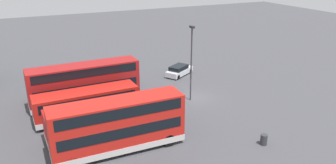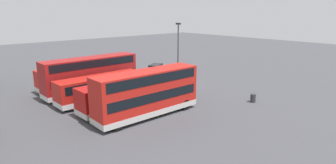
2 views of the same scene
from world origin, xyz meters
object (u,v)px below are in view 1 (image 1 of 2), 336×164
object	(u,v)px
bus_single_deck_second	(106,117)
bus_single_deck_third	(87,103)
bus_single_deck_fifth	(81,80)
waste_bin_yellow	(264,140)
bus_double_decker_fourth	(85,83)
lamp_post_tall	(191,58)
car_hatchback_silver	(179,70)
bus_double_decker_near_end	(118,124)

from	to	relation	value
bus_single_deck_second	bus_single_deck_third	size ratio (longest dim) A/B	1.04
bus_single_deck_fifth	waste_bin_yellow	size ratio (longest dim) A/B	11.99
bus_double_decker_fourth	waste_bin_yellow	world-z (taller)	bus_double_decker_fourth
bus_double_decker_fourth	lamp_post_tall	distance (m)	11.95
car_hatchback_silver	bus_single_deck_third	bearing A→B (deg)	118.33
bus_single_deck_second	car_hatchback_silver	xyz separation A→B (m)	(11.76, -13.61, -0.92)
bus_single_deck_fifth	bus_single_deck_second	bearing A→B (deg)	179.56
bus_double_decker_near_end	car_hatchback_silver	bearing A→B (deg)	-41.63
bus_double_decker_near_end	bus_single_deck_third	xyz separation A→B (m)	(7.33, 1.00, -0.83)
bus_single_deck_fifth	bus_single_deck_third	bearing A→B (deg)	172.85
bus_double_decker_near_end	bus_single_deck_third	bearing A→B (deg)	7.77
bus_single_deck_fifth	lamp_post_tall	xyz separation A→B (m)	(-7.56, -10.72, 3.33)
bus_single_deck_third	bus_single_deck_fifth	bearing A→B (deg)	-7.15
bus_single_deck_second	lamp_post_tall	distance (m)	11.84
bus_single_deck_third	car_hatchback_silver	size ratio (longest dim) A/B	2.17
bus_single_deck_second	lamp_post_tall	xyz separation A→B (m)	(3.51, -10.81, 3.33)
bus_single_deck_second	bus_single_deck_fifth	bearing A→B (deg)	-0.44
bus_single_deck_fifth	bus_double_decker_fourth	bearing A→B (deg)	176.35
car_hatchback_silver	bus_single_deck_fifth	bearing A→B (deg)	92.95
bus_single_deck_second	lamp_post_tall	bearing A→B (deg)	-72.02
bus_double_decker_fourth	bus_single_deck_fifth	distance (m)	3.57
bus_single_deck_second	bus_double_decker_near_end	bearing A→B (deg)	-176.64
bus_single_deck_third	waste_bin_yellow	world-z (taller)	bus_single_deck_third
bus_double_decker_near_end	bus_single_deck_second	size ratio (longest dim) A/B	1.04
bus_single_deck_second	bus_single_deck_fifth	world-z (taller)	same
bus_single_deck_third	bus_double_decker_fourth	xyz separation A→B (m)	(3.61, -0.67, 0.83)
bus_single_deck_second	bus_double_decker_fourth	xyz separation A→B (m)	(7.60, 0.14, 0.83)
bus_single_deck_third	waste_bin_yellow	bearing A→B (deg)	-133.22
bus_double_decker_near_end	lamp_post_tall	world-z (taller)	lamp_post_tall
bus_single_deck_second	lamp_post_tall	world-z (taller)	lamp_post_tall
bus_double_decker_near_end	bus_double_decker_fourth	size ratio (longest dim) A/B	0.93
bus_single_deck_third	bus_single_deck_second	bearing A→B (deg)	-168.61
car_hatchback_silver	waste_bin_yellow	size ratio (longest dim) A/B	4.99
bus_single_deck_third	car_hatchback_silver	bearing A→B (deg)	-61.67
bus_double_decker_near_end	bus_double_decker_fourth	distance (m)	10.94
car_hatchback_silver	waste_bin_yellow	distance (m)	19.67
waste_bin_yellow	bus_single_deck_third	bearing A→B (deg)	46.78
bus_double_decker_near_end	bus_double_decker_fourth	bearing A→B (deg)	1.74
lamp_post_tall	waste_bin_yellow	world-z (taller)	lamp_post_tall
waste_bin_yellow	bus_double_decker_fourth	bearing A→B (deg)	37.67
bus_double_decker_near_end	bus_single_deck_third	size ratio (longest dim) A/B	1.08
bus_double_decker_near_end	waste_bin_yellow	size ratio (longest dim) A/B	11.66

